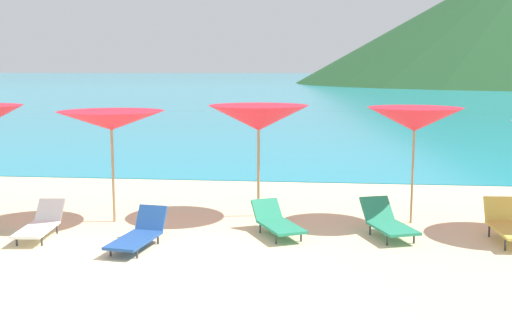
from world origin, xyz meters
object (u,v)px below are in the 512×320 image
lounge_chair_2 (40,224)px  lounge_chair_4 (277,222)px  lounge_chair_5 (387,222)px  lounge_chair_12 (139,234)px  lounge_chair_6 (508,225)px  umbrella_4 (111,121)px  umbrella_5 (259,118)px  umbrella_6 (415,119)px  cruise_ship (439,56)px

lounge_chair_2 → lounge_chair_4: bearing=2.1°
lounge_chair_5 → lounge_chair_12: (-4.42, -1.21, -0.04)m
lounge_chair_5 → lounge_chair_6: lounge_chair_6 is taller
umbrella_4 → lounge_chair_2: size_ratio=1.43×
umbrella_5 → umbrella_4: bearing=-164.2°
umbrella_6 → lounge_chair_6: size_ratio=1.52×
lounge_chair_2 → cruise_ship: (49.59, 240.50, 7.97)m
lounge_chair_5 → lounge_chair_6: size_ratio=1.00×
lounge_chair_12 → cruise_ship: 245.75m
lounge_chair_4 → cruise_ship: size_ratio=0.04×
lounge_chair_4 → umbrella_4: bearing=141.8°
umbrella_4 → lounge_chair_6: bearing=-4.8°
lounge_chair_6 → lounge_chair_12: bearing=-172.9°
umbrella_4 → umbrella_5: size_ratio=0.96×
umbrella_5 → cruise_ship: cruise_ship is taller
umbrella_5 → umbrella_6: (3.16, -0.27, 0.02)m
lounge_chair_5 → cruise_ship: 243.74m
lounge_chair_4 → lounge_chair_6: 4.22m
lounge_chair_6 → cruise_ship: cruise_ship is taller
lounge_chair_2 → lounge_chair_5: size_ratio=1.03×
umbrella_6 → umbrella_4: bearing=-174.8°
umbrella_5 → lounge_chair_6: 5.26m
umbrella_4 → umbrella_5: (2.90, 0.82, 0.02)m
lounge_chair_12 → cruise_ship: bearing=87.0°
lounge_chair_4 → lounge_chair_6: (4.22, 0.03, 0.05)m
lounge_chair_12 → cruise_ship: (47.56, 240.97, 7.98)m
umbrella_6 → cruise_ship: bearing=79.9°
lounge_chair_2 → umbrella_4: bearing=47.0°
lounge_chair_2 → umbrella_6: bearing=8.8°
umbrella_4 → lounge_chair_4: 3.93m
umbrella_5 → lounge_chair_2: bearing=-151.4°
umbrella_4 → lounge_chair_2: umbrella_4 is taller
umbrella_5 → lounge_chair_4: 2.43m
lounge_chair_5 → lounge_chair_12: lounge_chair_5 is taller
lounge_chair_12 → lounge_chair_4: bearing=32.9°
umbrella_4 → lounge_chair_4: bearing=-11.2°
umbrella_4 → lounge_chair_12: (1.05, -1.76, -1.84)m
umbrella_4 → lounge_chair_2: bearing=-127.1°
umbrella_6 → lounge_chair_2: umbrella_6 is taller
umbrella_5 → lounge_chair_5: size_ratio=1.53×
umbrella_5 → lounge_chair_4: size_ratio=1.51×
lounge_chair_5 → cruise_ship: (43.13, 239.76, 7.94)m
umbrella_4 → lounge_chair_5: bearing=-5.7°
umbrella_6 → umbrella_5: bearing=175.2°
umbrella_5 → umbrella_6: bearing=-4.8°
lounge_chair_2 → cruise_ship: size_ratio=0.04×
umbrella_5 → lounge_chair_5: (2.58, -1.37, -1.82)m
lounge_chair_2 → lounge_chair_12: lounge_chair_12 is taller
lounge_chair_5 → lounge_chair_12: bearing=175.2°
lounge_chair_5 → umbrella_5: bearing=131.9°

